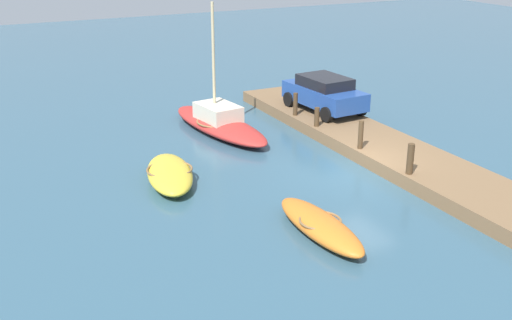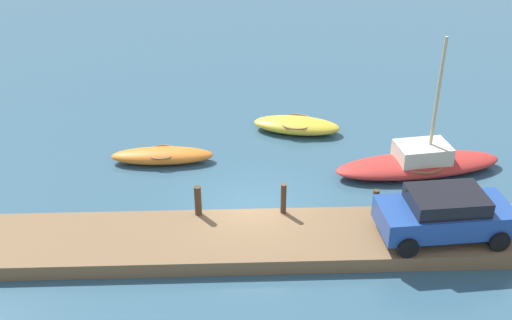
# 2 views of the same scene
# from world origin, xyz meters

# --- Properties ---
(ground_plane) EXTENTS (84.00, 84.00, 0.00)m
(ground_plane) POSITION_xyz_m (0.00, 0.00, 0.00)
(ground_plane) COLOR #33566B
(dock_platform) EXTENTS (20.85, 2.84, 0.48)m
(dock_platform) POSITION_xyz_m (0.00, -2.03, 0.24)
(dock_platform) COLOR brown
(dock_platform) RESTS_ON ground_plane
(rowboat_yellow) EXTENTS (3.94, 2.28, 0.62)m
(rowboat_yellow) POSITION_xyz_m (2.05, 6.08, 0.32)
(rowboat_yellow) COLOR gold
(rowboat_yellow) RESTS_ON ground_plane
(rowboat_orange) EXTENTS (3.98, 1.22, 0.57)m
(rowboat_orange) POSITION_xyz_m (-3.46, 3.58, 0.29)
(rowboat_orange) COLOR orange
(rowboat_orange) RESTS_ON ground_plane
(sailboat_red) EXTENTS (6.67, 2.72, 5.31)m
(sailboat_red) POSITION_xyz_m (6.35, 2.43, 0.43)
(sailboat_red) COLOR #B72D28
(sailboat_red) RESTS_ON ground_plane
(mooring_post_west) EXTENTS (0.23, 0.23, 1.04)m
(mooring_post_west) POSITION_xyz_m (-1.83, -0.85, 1.00)
(mooring_post_west) COLOR #47331E
(mooring_post_west) RESTS_ON dock_platform
(mooring_post_mid_west) EXTENTS (0.18, 0.18, 1.06)m
(mooring_post_mid_west) POSITION_xyz_m (0.94, -0.85, 1.01)
(mooring_post_mid_west) COLOR #47331E
(mooring_post_mid_west) RESTS_ON dock_platform
(mooring_post_mid_east) EXTENTS (0.21, 0.21, 0.78)m
(mooring_post_mid_east) POSITION_xyz_m (3.97, -0.85, 0.87)
(mooring_post_mid_east) COLOR #47331E
(mooring_post_mid_east) RESTS_ON dock_platform
(mooring_post_east) EXTENTS (0.19, 0.19, 0.97)m
(mooring_post_east) POSITION_xyz_m (5.72, -0.85, 0.96)
(mooring_post_east) COLOR #47331E
(mooring_post_east) RESTS_ON dock_platform
(parked_car) EXTENTS (4.14, 2.28, 1.53)m
(parked_car) POSITION_xyz_m (5.74, -2.31, 1.29)
(parked_car) COLOR #234793
(parked_car) RESTS_ON dock_platform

